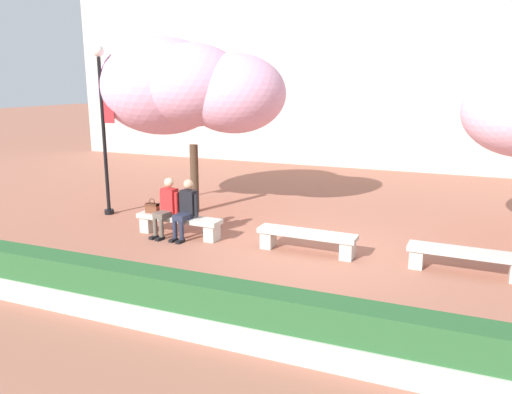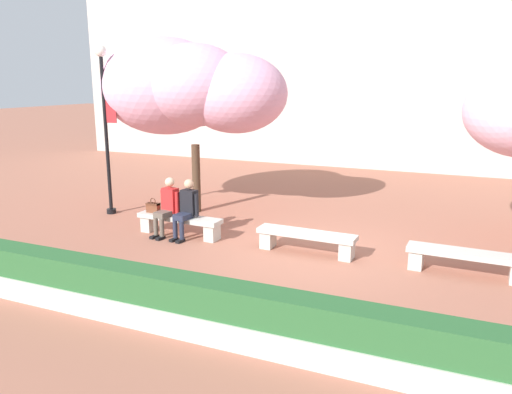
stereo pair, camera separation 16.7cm
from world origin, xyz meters
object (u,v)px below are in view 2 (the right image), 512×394
Objects in this scene: stone_bench_west_end at (180,222)px; cherry_tree_main at (188,88)px; stone_bench_near_west at (306,238)px; stone_bench_center at (466,259)px; person_seated_right at (187,207)px; handbag at (153,207)px; person_seated_left at (168,204)px; lamp_post_with_banner at (105,116)px.

stone_bench_west_end is 0.40× the size of cherry_tree_main.
stone_bench_near_west is 5.32m from cherry_tree_main.
stone_bench_center is at bearing -17.57° from cherry_tree_main.
stone_bench_center is 1.56× the size of person_seated_right.
cherry_tree_main is at bearing 114.27° from stone_bench_west_end.
handbag reaches higher than stone_bench_near_west.
person_seated_right reaches higher than stone_bench_near_west.
person_seated_right is at bearing -178.88° from stone_bench_near_west.
stone_bench_west_end is at bearing 11.57° from person_seated_left.
stone_bench_near_west is at bearing 0.94° from person_seated_left.
stone_bench_near_west is 0.48× the size of lamp_post_with_banner.
stone_bench_near_west and stone_bench_center have the same top height.
stone_bench_west_end is at bearing 167.28° from person_seated_right.
stone_bench_near_west is 3.64m from handbag.
stone_bench_center is at bearing 0.54° from person_seated_right.
cherry_tree_main is (-0.98, 2.17, 2.88)m from stone_bench_west_end.
stone_bench_near_west is 6.06m from lamp_post_with_banner.
lamp_post_with_banner reaches higher than stone_bench_center.
lamp_post_with_banner reaches higher than person_seated_left.
stone_bench_west_end is 3.73m from cherry_tree_main.
stone_bench_west_end is 0.46m from person_seated_right.
stone_bench_near_west is at bearing -0.26° from handbag.
lamp_post_with_banner is (-2.87, 0.97, 1.82)m from person_seated_right.
person_seated_left is (-0.26, -0.05, 0.39)m from stone_bench_west_end.
cherry_tree_main reaches higher than person_seated_left.
person_seated_right is at bearing -0.04° from person_seated_left.
stone_bench_near_west is 5.94× the size of handbag.
stone_bench_west_end is at bearing -65.73° from cherry_tree_main.
handbag is (-0.93, 0.07, -0.12)m from person_seated_right.
stone_bench_near_west is at bearing -9.36° from lamp_post_with_banner.
lamp_post_with_banner is at bearing 173.84° from stone_bench_center.
cherry_tree_main is at bearing 97.53° from handbag.
person_seated_left is (-6.13, -0.05, 0.39)m from stone_bench_center.
cherry_tree_main reaches higher than handbag.
person_seated_left is 0.46m from handbag.
stone_bench_near_west is at bearing 1.12° from person_seated_right.
cherry_tree_main is 1.19× the size of lamp_post_with_banner.
stone_bench_west_end is 5.94× the size of handbag.
stone_bench_center is 6.58m from handbag.
person_seated_right reaches higher than handbag.
person_seated_right is (0.49, -0.00, 0.00)m from person_seated_left.
lamp_post_with_banner is (-1.94, 0.90, 1.94)m from handbag.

